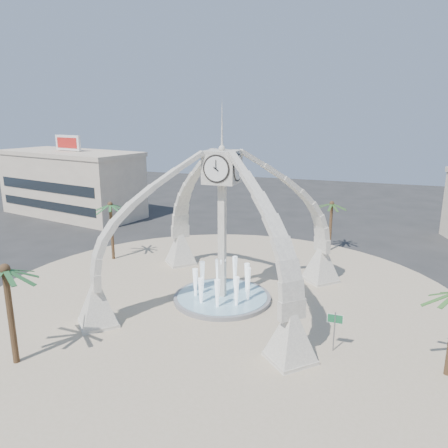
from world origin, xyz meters
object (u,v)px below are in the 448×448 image
(fountain, at_px, (222,297))
(street_sign, at_px, (335,324))
(clock_tower, at_px, (222,225))
(palm_south, at_px, (5,271))
(palm_west, at_px, (110,205))
(palm_north, at_px, (332,204))

(fountain, distance_m, street_sign, 10.88)
(clock_tower, bearing_deg, palm_south, -124.24)
(clock_tower, relative_size, palm_west, 2.73)
(clock_tower, distance_m, fountain, 6.20)
(palm_north, xyz_separation_m, street_sign, (2.72, -21.72, -3.35))
(fountain, height_order, street_sign, fountain)
(street_sign, bearing_deg, clock_tower, 151.31)
(palm_west, distance_m, palm_north, 23.74)
(palm_west, xyz_separation_m, palm_north, (21.18, 10.71, -0.51))
(palm_north, relative_size, palm_south, 0.87)
(street_sign, bearing_deg, palm_south, -157.20)
(palm_south, xyz_separation_m, street_sign, (18.37, 8.00, -4.10))
(palm_west, distance_m, street_sign, 26.60)
(fountain, distance_m, palm_south, 16.80)
(clock_tower, relative_size, palm_north, 2.97)
(palm_south, bearing_deg, palm_west, 106.23)
(fountain, xyz_separation_m, palm_west, (-14.41, 5.97, 5.54))
(fountain, relative_size, palm_south, 1.15)
(palm_north, xyz_separation_m, palm_south, (-15.65, -29.72, 0.75))
(fountain, xyz_separation_m, palm_north, (6.78, 16.68, 5.03))
(clock_tower, bearing_deg, fountain, 90.00)
(palm_north, bearing_deg, fountain, -112.11)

